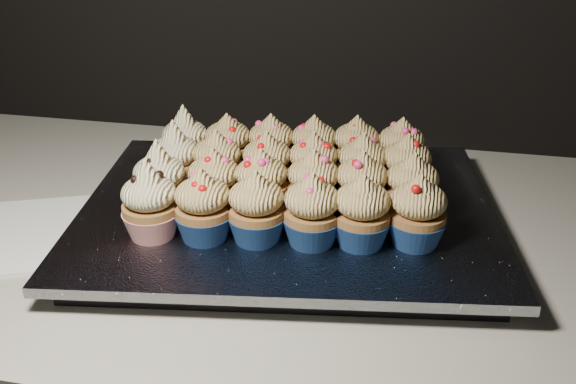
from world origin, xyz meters
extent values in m
cube|color=beige|center=(0.00, 1.70, 0.88)|extent=(2.44, 0.64, 0.04)
cube|color=white|center=(-0.39, 1.62, 0.90)|extent=(0.24, 0.24, 0.00)
cube|color=black|center=(-0.09, 1.69, 0.91)|extent=(0.51, 0.41, 0.02)
cube|color=silver|center=(-0.09, 1.69, 0.93)|extent=(0.55, 0.46, 0.01)
cone|color=#AF181C|center=(-0.22, 1.59, 0.95)|extent=(0.06, 0.06, 0.03)
ellipsoid|color=#FFEBB3|center=(-0.22, 1.59, 0.99)|extent=(0.06, 0.06, 0.04)
cone|color=#FFEBB3|center=(-0.22, 1.59, 1.02)|extent=(0.03, 0.03, 0.03)
cone|color=navy|center=(-0.17, 1.60, 0.95)|extent=(0.06, 0.06, 0.03)
ellipsoid|color=#E4BE73|center=(-0.17, 1.60, 0.99)|extent=(0.06, 0.06, 0.04)
cone|color=#E4BE73|center=(-0.17, 1.60, 1.01)|extent=(0.03, 0.03, 0.02)
cone|color=navy|center=(-0.11, 1.60, 0.95)|extent=(0.06, 0.06, 0.03)
ellipsoid|color=#E4BE73|center=(-0.11, 1.60, 0.99)|extent=(0.06, 0.06, 0.04)
cone|color=#E4BE73|center=(-0.11, 1.60, 1.01)|extent=(0.03, 0.03, 0.02)
cone|color=navy|center=(-0.05, 1.61, 0.95)|extent=(0.06, 0.06, 0.03)
ellipsoid|color=#E4BE73|center=(-0.05, 1.61, 0.99)|extent=(0.06, 0.06, 0.04)
cone|color=#E4BE73|center=(-0.05, 1.61, 1.01)|extent=(0.03, 0.03, 0.02)
cone|color=navy|center=(0.00, 1.62, 0.95)|extent=(0.06, 0.06, 0.03)
ellipsoid|color=#E4BE73|center=(0.00, 1.62, 0.99)|extent=(0.06, 0.06, 0.04)
cone|color=#E4BE73|center=(0.00, 1.62, 1.01)|extent=(0.03, 0.03, 0.02)
cone|color=navy|center=(0.06, 1.63, 0.95)|extent=(0.06, 0.06, 0.03)
ellipsoid|color=#E4BE73|center=(0.06, 1.63, 0.99)|extent=(0.06, 0.06, 0.04)
cone|color=#E4BE73|center=(0.06, 1.63, 1.01)|extent=(0.03, 0.03, 0.02)
cone|color=#AF181C|center=(-0.23, 1.64, 0.95)|extent=(0.06, 0.06, 0.03)
ellipsoid|color=#FFEBB3|center=(-0.23, 1.64, 0.99)|extent=(0.06, 0.06, 0.04)
cone|color=#FFEBB3|center=(-0.23, 1.64, 1.02)|extent=(0.03, 0.03, 0.03)
cone|color=navy|center=(-0.17, 1.65, 0.95)|extent=(0.06, 0.06, 0.03)
ellipsoid|color=#E4BE73|center=(-0.17, 1.65, 0.99)|extent=(0.06, 0.06, 0.04)
cone|color=#E4BE73|center=(-0.17, 1.65, 1.01)|extent=(0.03, 0.03, 0.02)
cone|color=navy|center=(-0.12, 1.66, 0.95)|extent=(0.06, 0.06, 0.03)
ellipsoid|color=#E4BE73|center=(-0.12, 1.66, 0.99)|extent=(0.06, 0.06, 0.04)
cone|color=#E4BE73|center=(-0.12, 1.66, 1.01)|extent=(0.03, 0.03, 0.02)
cone|color=navy|center=(-0.06, 1.67, 0.95)|extent=(0.06, 0.06, 0.03)
ellipsoid|color=#E4BE73|center=(-0.06, 1.67, 0.99)|extent=(0.06, 0.06, 0.04)
cone|color=#E4BE73|center=(-0.06, 1.67, 1.01)|extent=(0.03, 0.03, 0.02)
cone|color=navy|center=(0.00, 1.68, 0.95)|extent=(0.06, 0.06, 0.03)
ellipsoid|color=#E4BE73|center=(0.00, 1.68, 0.99)|extent=(0.06, 0.06, 0.04)
cone|color=#E4BE73|center=(0.00, 1.68, 1.01)|extent=(0.03, 0.03, 0.02)
cone|color=navy|center=(0.05, 1.69, 0.95)|extent=(0.06, 0.06, 0.03)
ellipsoid|color=#E4BE73|center=(0.05, 1.69, 0.99)|extent=(0.06, 0.06, 0.04)
cone|color=#E4BE73|center=(0.05, 1.69, 1.01)|extent=(0.03, 0.03, 0.02)
cone|color=#AF181C|center=(-0.24, 1.71, 0.95)|extent=(0.06, 0.06, 0.03)
ellipsoid|color=#FFEBB3|center=(-0.24, 1.71, 0.99)|extent=(0.06, 0.06, 0.04)
cone|color=#FFEBB3|center=(-0.24, 1.71, 1.02)|extent=(0.03, 0.03, 0.03)
cone|color=navy|center=(-0.19, 1.71, 0.95)|extent=(0.06, 0.06, 0.03)
ellipsoid|color=#E4BE73|center=(-0.19, 1.71, 0.99)|extent=(0.06, 0.06, 0.04)
cone|color=#E4BE73|center=(-0.19, 1.71, 1.01)|extent=(0.03, 0.03, 0.02)
cone|color=navy|center=(-0.12, 1.72, 0.95)|extent=(0.06, 0.06, 0.03)
ellipsoid|color=#E4BE73|center=(-0.12, 1.72, 0.99)|extent=(0.06, 0.06, 0.04)
cone|color=#E4BE73|center=(-0.12, 1.72, 1.01)|extent=(0.03, 0.03, 0.02)
cone|color=navy|center=(-0.07, 1.73, 0.95)|extent=(0.06, 0.06, 0.03)
ellipsoid|color=#E4BE73|center=(-0.07, 1.73, 0.99)|extent=(0.06, 0.06, 0.04)
cone|color=#E4BE73|center=(-0.07, 1.73, 1.01)|extent=(0.03, 0.03, 0.02)
cone|color=navy|center=(-0.01, 1.74, 0.95)|extent=(0.06, 0.06, 0.03)
ellipsoid|color=#E4BE73|center=(-0.01, 1.74, 0.99)|extent=(0.06, 0.06, 0.04)
cone|color=#E4BE73|center=(-0.01, 1.74, 1.01)|extent=(0.03, 0.03, 0.02)
cone|color=navy|center=(0.05, 1.74, 0.95)|extent=(0.06, 0.06, 0.03)
ellipsoid|color=#E4BE73|center=(0.05, 1.74, 0.99)|extent=(0.06, 0.06, 0.04)
cone|color=#E4BE73|center=(0.05, 1.74, 1.01)|extent=(0.03, 0.03, 0.02)
cone|color=#AF181C|center=(-0.25, 1.76, 0.95)|extent=(0.06, 0.06, 0.03)
ellipsoid|color=#FFEBB3|center=(-0.25, 1.76, 0.99)|extent=(0.06, 0.06, 0.04)
cone|color=#FFEBB3|center=(-0.25, 1.76, 1.02)|extent=(0.03, 0.03, 0.03)
cone|color=navy|center=(-0.19, 1.77, 0.95)|extent=(0.06, 0.06, 0.03)
ellipsoid|color=#E4BE73|center=(-0.19, 1.77, 0.99)|extent=(0.06, 0.06, 0.04)
cone|color=#E4BE73|center=(-0.19, 1.77, 1.01)|extent=(0.03, 0.03, 0.02)
cone|color=navy|center=(-0.13, 1.78, 0.95)|extent=(0.06, 0.06, 0.03)
ellipsoid|color=#E4BE73|center=(-0.13, 1.78, 0.99)|extent=(0.06, 0.06, 0.04)
cone|color=#E4BE73|center=(-0.13, 1.78, 1.01)|extent=(0.03, 0.03, 0.02)
cone|color=navy|center=(-0.08, 1.79, 0.95)|extent=(0.06, 0.06, 0.03)
ellipsoid|color=#E4BE73|center=(-0.08, 1.79, 0.99)|extent=(0.06, 0.06, 0.04)
cone|color=#E4BE73|center=(-0.08, 1.79, 1.01)|extent=(0.03, 0.03, 0.02)
cone|color=navy|center=(-0.02, 1.80, 0.95)|extent=(0.06, 0.06, 0.03)
ellipsoid|color=#E4BE73|center=(-0.02, 1.80, 0.99)|extent=(0.06, 0.06, 0.04)
cone|color=#E4BE73|center=(-0.02, 1.80, 1.01)|extent=(0.03, 0.03, 0.02)
cone|color=navy|center=(0.04, 1.80, 0.95)|extent=(0.06, 0.06, 0.03)
ellipsoid|color=#E4BE73|center=(0.04, 1.80, 0.99)|extent=(0.06, 0.06, 0.04)
cone|color=#E4BE73|center=(0.04, 1.80, 1.01)|extent=(0.03, 0.03, 0.02)
camera|label=1|loc=(0.05, 1.01, 1.30)|focal=40.00mm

